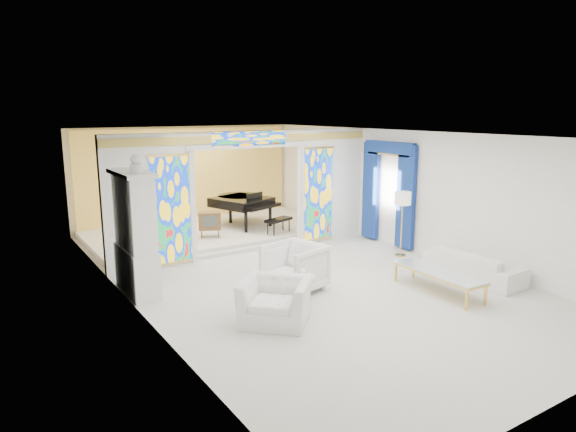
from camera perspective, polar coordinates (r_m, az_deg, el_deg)
floor at (r=11.29m, az=0.59°, el=-6.32°), size 12.00×12.00×0.00m
ceiling at (r=10.74m, az=0.62°, el=9.08°), size 7.00×12.00×0.02m
wall_back at (r=16.21m, az=-11.17°, el=4.45°), size 7.00×0.02×3.00m
wall_front at (r=6.90m, az=29.36°, el=-6.69°), size 7.00×0.02×3.00m
wall_left at (r=9.49m, az=-17.35°, el=-0.96°), size 0.02×12.00×3.00m
wall_right at (r=13.14m, az=13.48°, el=2.67°), size 0.02×12.00×3.00m
partition_wall at (r=12.58m, az=-4.40°, el=3.28°), size 7.00×0.22×3.00m
stained_glass_left at (r=11.73m, az=-12.88°, el=0.64°), size 0.90×0.04×2.40m
stained_glass_right at (r=13.62m, az=3.37°, el=2.44°), size 0.90×0.04×2.40m
stained_glass_transom at (r=12.37m, az=-4.25°, el=8.57°), size 2.00×0.04×0.34m
alcove_platform at (r=14.73m, az=-8.21°, el=-1.75°), size 6.80×3.80×0.18m
gold_curtain_back at (r=16.10m, az=-11.01°, el=4.40°), size 6.70×0.10×2.90m
chandelier at (r=14.36m, az=-7.59°, el=7.86°), size 0.48×0.48×0.30m
blue_drapes at (r=13.55m, az=11.07°, el=3.38°), size 0.14×1.85×2.65m
china_cabinet at (r=10.20m, az=-16.61°, el=-1.96°), size 0.56×1.46×2.72m
armchair_left at (r=8.67m, az=-1.47°, el=-9.44°), size 1.50×1.50×0.74m
armchair_right at (r=10.09m, az=0.75°, el=-5.73°), size 1.23×1.21×0.94m
sofa at (r=11.47m, az=19.94°, el=-5.17°), size 0.88×2.09×0.60m
side_table at (r=9.32m, az=1.58°, el=-7.84°), size 0.60×0.60×0.57m
vase at (r=9.23m, az=1.59°, el=-6.13°), size 0.18×0.18×0.19m
coffee_table at (r=10.40m, az=16.37°, el=-6.09°), size 0.68×1.98×0.44m
floor_lamp at (r=12.55m, az=12.63°, el=1.59°), size 0.39×0.39×1.58m
grand_piano at (r=14.98m, az=-5.09°, el=1.61°), size 1.87×2.85×1.02m
tv_console at (r=13.71m, az=-8.69°, el=-0.52°), size 0.69×0.60×0.67m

